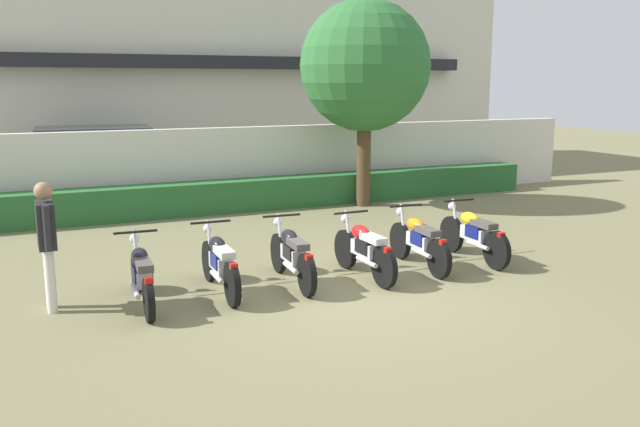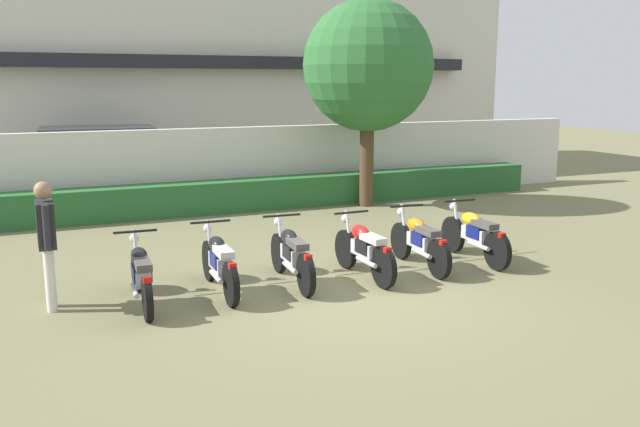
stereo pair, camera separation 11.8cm
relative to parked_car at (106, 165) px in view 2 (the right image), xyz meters
The scene contains 13 objects.
ground 9.64m from the parked_car, 76.60° to the right, with size 60.00×60.00×0.00m, color olive.
building 5.84m from the parked_car, 65.24° to the left, with size 22.44×6.50×6.74m.
compound_wall 2.89m from the parked_car, 39.62° to the right, with size 21.32×0.30×1.91m, color silver.
hedge_row 3.43m from the parked_car, 48.81° to the right, with size 17.06×0.70×0.73m, color #28602D.
parked_car is the anchor object (origin of this frame).
tree_near_inspector 6.99m from the parked_car, 29.17° to the right, with size 3.11×3.11×4.92m.
motorcycle_in_row_0 8.63m from the parked_car, 93.82° to the right, with size 0.60×1.90×0.94m.
motorcycle_in_row_1 8.52m from the parked_car, 86.31° to the right, with size 0.60×1.94×0.97m.
motorcycle_in_row_2 8.67m from the parked_car, 78.93° to the right, with size 0.60×1.96×0.97m.
motorcycle_in_row_3 9.12m from the parked_car, 72.12° to the right, with size 0.60×1.85×0.97m.
motorcycle_in_row_4 9.40m from the parked_car, 65.64° to the right, with size 0.60×1.91×0.97m.
motorcycle_in_row_5 9.88m from the parked_car, 59.73° to the right, with size 0.60×1.94×0.98m.
inspector_person 8.45m from the parked_car, 101.65° to the right, with size 0.23×0.69×1.73m.
Camera 2 is at (-4.15, -8.26, 2.99)m, focal length 37.81 mm.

